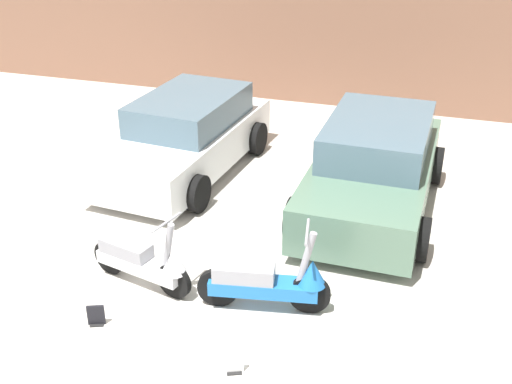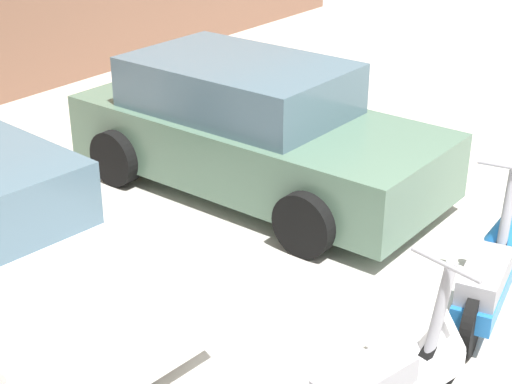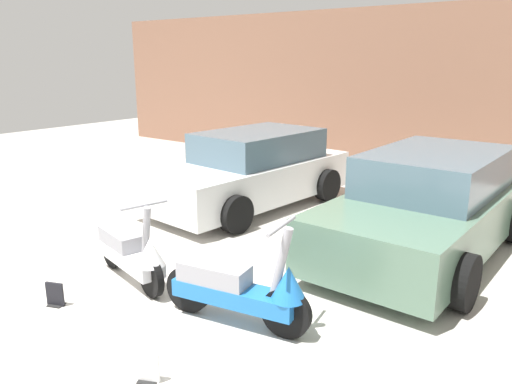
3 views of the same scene
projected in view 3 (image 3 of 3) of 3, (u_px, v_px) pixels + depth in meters
ground_plane at (114, 350)px, 4.51m from camera, size 28.00×28.00×0.00m
wall_back at (438, 93)px, 10.62m from camera, size 19.60×0.12×3.66m
scooter_front_left at (132, 252)px, 5.77m from camera, size 1.49×0.66×1.05m
scooter_front_right at (241, 288)px, 4.83m from camera, size 1.59×0.64×1.11m
car_rear_left at (252, 171)px, 8.80m from camera, size 2.13×3.99×1.31m
car_rear_center at (428, 206)px, 6.60m from camera, size 2.02×4.07×1.37m
placard_near_left_scooter at (55, 296)px, 5.29m from camera, size 0.20×0.17×0.26m
placard_near_right_scooter at (148, 369)px, 4.04m from camera, size 0.20×0.18×0.26m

